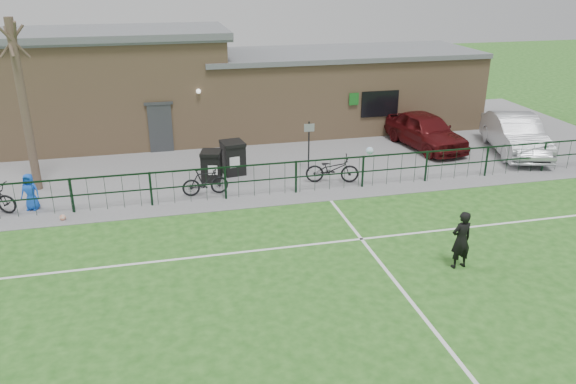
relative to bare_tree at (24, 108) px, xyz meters
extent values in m
plane|color=#23581A|center=(8.00, -10.50, -3.00)|extent=(90.00, 90.00, 0.00)
cube|color=slate|center=(8.00, 3.00, -2.99)|extent=(34.00, 13.00, 0.02)
cube|color=white|center=(8.00, -2.70, -3.00)|extent=(28.00, 0.10, 0.01)
cube|color=white|center=(8.00, -6.50, -3.00)|extent=(28.00, 0.10, 0.01)
cube|color=white|center=(10.00, -10.50, -3.00)|extent=(0.10, 16.00, 0.01)
cube|color=black|center=(8.00, -2.50, -2.40)|extent=(28.00, 0.10, 1.20)
cylinder|color=#4D3B2F|center=(0.00, 0.00, 0.00)|extent=(0.30, 0.30, 6.00)
cube|color=black|center=(6.23, -0.53, -2.46)|extent=(0.87, 0.93, 1.05)
cube|color=black|center=(7.12, 0.02, -2.38)|extent=(0.91, 1.00, 1.19)
cylinder|color=black|center=(10.04, -0.40, -1.98)|extent=(0.08, 0.08, 2.00)
imported|color=#4F0E10|center=(15.88, 1.41, -2.20)|extent=(2.46, 4.77, 1.55)
imported|color=#A6A8AE|center=(19.26, -0.20, -2.17)|extent=(3.03, 5.22, 1.63)
imported|color=black|center=(5.85, -1.98, -2.49)|extent=(1.64, 0.54, 0.97)
imported|color=black|center=(10.56, -1.81, -2.46)|extent=(2.07, 1.13, 1.03)
imported|color=blue|center=(0.14, -1.94, -2.36)|extent=(0.69, 0.54, 1.24)
imported|color=black|center=(11.95, -8.66, -2.19)|extent=(0.63, 0.46, 1.62)
sphere|color=white|center=(10.38, -5.83, -0.49)|extent=(0.22, 0.22, 0.22)
sphere|color=silver|center=(1.22, -3.06, -2.90)|extent=(0.20, 0.20, 0.20)
cube|color=tan|center=(8.00, 6.00, -1.25)|extent=(24.00, 5.00, 3.50)
cube|color=tan|center=(1.76, 6.00, 1.10)|extent=(11.52, 5.00, 1.20)
cube|color=#575A5F|center=(1.76, 6.00, 1.82)|extent=(12.02, 5.40, 0.28)
cube|color=#575A5F|center=(13.28, 6.00, 0.60)|extent=(13.44, 5.30, 0.22)
cube|color=#383A3D|center=(4.50, 3.47, -1.95)|extent=(1.00, 0.08, 2.10)
cube|color=black|center=(14.50, 3.47, -1.40)|extent=(1.80, 0.08, 1.20)
cube|color=#19661E|center=(13.20, 3.42, -1.10)|extent=(0.45, 0.04, 0.55)
camera|label=1|loc=(4.45, -20.49, 4.49)|focal=35.00mm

